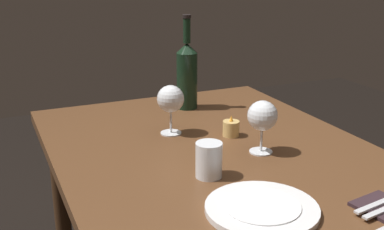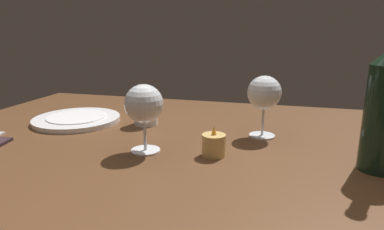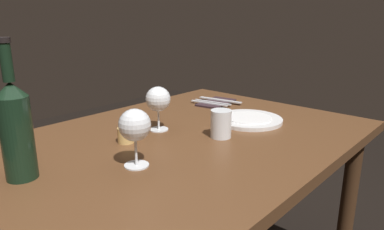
{
  "view_description": "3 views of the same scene",
  "coord_description": "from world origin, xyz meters",
  "views": [
    {
      "loc": [
        1.12,
        -0.59,
        1.28
      ],
      "look_at": [
        -0.03,
        -0.08,
        0.86
      ],
      "focal_mm": 45.7,
      "sensor_mm": 36.0,
      "label": 1
    },
    {
      "loc": [
        -0.27,
        0.77,
        1.01
      ],
      "look_at": [
        -0.06,
        -0.0,
        0.8
      ],
      "focal_mm": 31.27,
      "sensor_mm": 36.0,
      "label": 2
    },
    {
      "loc": [
        -0.78,
        -0.76,
        1.13
      ],
      "look_at": [
        -0.04,
        -0.09,
        0.84
      ],
      "focal_mm": 33.08,
      "sensor_mm": 36.0,
      "label": 3
    }
  ],
  "objects": [
    {
      "name": "dining_table",
      "position": [
        0.0,
        0.0,
        0.65
      ],
      "size": [
        1.3,
        0.9,
        0.74
      ],
      "color": "#56351E",
      "rests_on": "ground"
    },
    {
      "name": "wine_glass_left",
      "position": [
        0.01,
        0.11,
        0.85
      ],
      "size": [
        0.09,
        0.09,
        0.15
      ],
      "color": "white",
      "rests_on": "dining_table"
    },
    {
      "name": "wine_glass_right",
      "position": [
        -0.23,
        -0.07,
        0.85
      ],
      "size": [
        0.09,
        0.09,
        0.16
      ],
      "color": "white",
      "rests_on": "dining_table"
    },
    {
      "name": "water_tumbler",
      "position": [
        0.1,
        -0.1,
        0.78
      ],
      "size": [
        0.07,
        0.07,
        0.09
      ],
      "color": "white",
      "rests_on": "dining_table"
    },
    {
      "name": "votive_candle",
      "position": [
        -0.14,
        0.1,
        0.76
      ],
      "size": [
        0.05,
        0.05,
        0.07
      ],
      "color": "#DBB266",
      "rests_on": "dining_table"
    },
    {
      "name": "dinner_plate",
      "position": [
        0.31,
        -0.07,
        0.75
      ],
      "size": [
        0.25,
        0.25,
        0.02
      ],
      "color": "white",
      "rests_on": "dining_table"
    }
  ]
}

